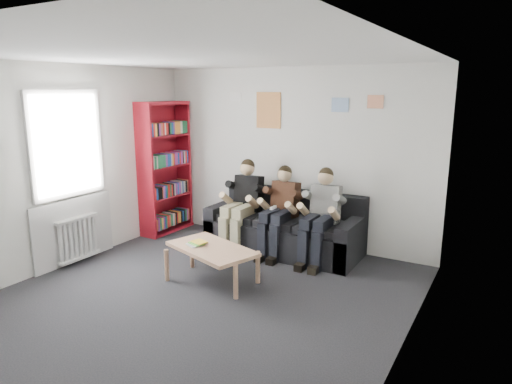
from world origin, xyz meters
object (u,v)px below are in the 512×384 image
(coffee_table, at_px, (212,251))
(bookshelf, at_px, (166,168))
(person_left, at_px, (242,205))
(person_right, at_px, (320,216))
(person_middle, at_px, (279,211))
(sofa, at_px, (285,230))

(coffee_table, bearing_deg, bookshelf, 143.99)
(person_left, xyz_separation_m, person_right, (1.26, 0.00, -0.01))
(coffee_table, xyz_separation_m, person_left, (-0.36, 1.29, 0.27))
(bookshelf, distance_m, coffee_table, 2.45)
(person_middle, relative_size, person_right, 0.98)
(coffee_table, bearing_deg, sofa, 79.72)
(sofa, xyz_separation_m, coffee_table, (-0.27, -1.49, 0.09))
(person_left, height_order, person_middle, person_left)
(sofa, distance_m, coffee_table, 1.52)
(sofa, distance_m, person_left, 0.75)
(bookshelf, distance_m, person_middle, 2.22)
(sofa, relative_size, person_middle, 1.75)
(person_left, xyz_separation_m, person_middle, (0.63, 0.00, -0.02))
(bookshelf, height_order, person_right, bookshelf)
(bookshelf, bearing_deg, coffee_table, -34.03)
(sofa, xyz_separation_m, person_left, (-0.63, -0.20, 0.36))
(coffee_table, distance_m, person_left, 1.37)
(bookshelf, xyz_separation_m, person_middle, (2.17, -0.09, -0.43))
(person_left, height_order, person_right, person_left)
(bookshelf, bearing_deg, person_middle, -0.41)
(person_left, bearing_deg, coffee_table, -79.50)
(sofa, height_order, coffee_table, sofa)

